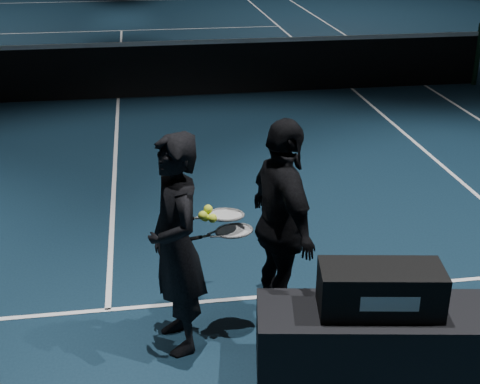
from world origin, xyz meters
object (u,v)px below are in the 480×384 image
object	(u,v)px
player_bench	(375,340)
player_a	(176,245)
player_b	(283,225)
tennis_balls	(209,215)
racket_upper	(226,215)
racket_lower	(234,231)
racket_bag	(380,289)

from	to	relation	value
player_bench	player_a	distance (m)	1.57
player_a	player_b	size ratio (longest dim) A/B	1.00
player_bench	tennis_balls	bearing A→B (deg)	160.72
player_a	tennis_balls	bearing A→B (deg)	90.81
player_b	tennis_balls	world-z (taller)	player_b
racket_upper	tennis_balls	distance (m)	0.15
racket_upper	tennis_balls	world-z (taller)	tennis_balls
player_bench	tennis_balls	distance (m)	1.48
player_bench	player_a	world-z (taller)	player_a
racket_upper	tennis_balls	size ratio (longest dim) A/B	5.67
player_b	tennis_balls	bearing A→B (deg)	92.39
racket_lower	racket_upper	distance (m)	0.14
tennis_balls	racket_bag	bearing A→B (deg)	-28.44
racket_lower	tennis_balls	size ratio (longest dim) A/B	5.67
player_a	player_b	world-z (taller)	same
racket_bag	racket_upper	size ratio (longest dim) A/B	1.23
player_a	player_bench	bearing A→B (deg)	54.25
player_a	racket_upper	xyz separation A→B (m)	(0.38, 0.14, 0.15)
racket_bag	racket_upper	distance (m)	1.22
racket_lower	tennis_balls	bearing A→B (deg)	178.53
player_b	tennis_balls	size ratio (longest dim) A/B	13.97
player_bench	racket_lower	xyz separation A→B (m)	(-0.92, 0.64, 0.62)
player_a	racket_lower	distance (m)	0.45
racket_bag	player_b	world-z (taller)	player_b
player_b	tennis_balls	distance (m)	0.62
player_bench	racket_lower	bearing A→B (deg)	154.15
racket_lower	player_bench	bearing A→B (deg)	-48.94
player_b	racket_lower	distance (m)	0.40
racket_lower	racket_upper	size ratio (longest dim) A/B	1.00
racket_bag	player_a	distance (m)	1.46
racket_bag	player_a	world-z (taller)	player_a
player_b	racket_lower	bearing A→B (deg)	92.87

